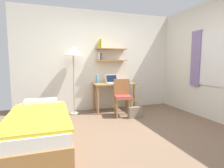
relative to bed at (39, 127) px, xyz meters
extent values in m
plane|color=brown|center=(1.50, -0.26, -0.24)|extent=(5.28, 5.28, 0.00)
cube|color=silver|center=(1.50, 1.76, 1.06)|extent=(4.40, 0.05, 2.60)
cube|color=#9E703D|center=(1.74, 1.63, 1.08)|extent=(0.82, 0.22, 0.02)
cube|color=silver|center=(1.41, 1.66, 1.19)|extent=(0.04, 0.13, 0.20)
cube|color=#333338|center=(1.45, 1.67, 1.17)|extent=(0.03, 0.12, 0.17)
cube|color=#9E703D|center=(1.74, 1.63, 1.38)|extent=(0.82, 0.22, 0.02)
cube|color=gold|center=(1.41, 1.66, 1.48)|extent=(0.04, 0.13, 0.17)
cube|color=gold|center=(1.45, 1.65, 1.51)|extent=(0.02, 0.16, 0.23)
cube|color=silver|center=(3.49, -0.05, 1.11)|extent=(0.02, 0.86, 1.19)
cube|color=white|center=(3.49, -0.05, 1.11)|extent=(0.01, 0.80, 1.13)
cube|color=gray|center=(3.46, 0.49, 1.11)|extent=(0.03, 0.28, 1.29)
cube|color=#9E703D|center=(0.00, -0.01, -0.10)|extent=(0.86, 1.96, 0.28)
cube|color=silver|center=(0.00, -0.01, 0.12)|extent=(0.82, 1.91, 0.16)
cube|color=gold|center=(0.00, -0.13, 0.22)|extent=(0.87, 1.61, 0.04)
cube|color=white|center=(0.00, 0.76, 0.25)|extent=(0.60, 0.28, 0.10)
cube|color=#9E703D|center=(1.74, 1.44, 0.48)|extent=(1.05, 0.56, 0.03)
cylinder|color=#9E703D|center=(1.26, 1.21, 0.11)|extent=(0.06, 0.06, 0.70)
cylinder|color=#9E703D|center=(2.22, 1.21, 0.11)|extent=(0.06, 0.06, 0.70)
cylinder|color=#9E703D|center=(1.26, 1.67, 0.11)|extent=(0.06, 0.06, 0.70)
cylinder|color=#9E703D|center=(2.22, 1.67, 0.11)|extent=(0.06, 0.06, 0.70)
cube|color=#9E703D|center=(1.78, 0.88, 0.20)|extent=(0.46, 0.45, 0.03)
cube|color=#B23838|center=(1.78, 0.88, 0.23)|extent=(0.43, 0.41, 0.04)
cube|color=#9E703D|center=(1.81, 1.05, 0.44)|extent=(0.38, 0.10, 0.38)
cylinder|color=#9E703D|center=(1.59, 0.76, -0.03)|extent=(0.04, 0.04, 0.43)
cylinder|color=#9E703D|center=(1.91, 0.70, -0.03)|extent=(0.04, 0.04, 0.43)
cylinder|color=#9E703D|center=(1.64, 1.06, -0.03)|extent=(0.04, 0.04, 0.43)
cylinder|color=#9E703D|center=(1.97, 1.00, -0.03)|extent=(0.04, 0.04, 0.43)
cylinder|color=#B2A893|center=(0.73, 1.46, -0.23)|extent=(0.24, 0.24, 0.02)
cylinder|color=#B2A893|center=(0.73, 1.46, 0.48)|extent=(0.03, 0.03, 1.40)
cone|color=silver|center=(0.73, 1.46, 1.29)|extent=(0.42, 0.42, 0.22)
cube|color=#B7BABF|center=(1.70, 1.42, 0.50)|extent=(0.32, 0.23, 0.01)
cube|color=#B7BABF|center=(1.70, 1.50, 0.61)|extent=(0.31, 0.07, 0.21)
cube|color=black|center=(1.70, 1.49, 0.60)|extent=(0.28, 0.06, 0.17)
cylinder|color=#4C99DB|center=(1.32, 1.50, 0.59)|extent=(0.06, 0.06, 0.20)
cube|color=#3384C6|center=(2.07, 1.38, 0.51)|extent=(0.16, 0.21, 0.03)
cube|color=#D13D38|center=(2.07, 1.38, 0.54)|extent=(0.16, 0.24, 0.03)
cube|color=gray|center=(2.01, 0.69, -0.11)|extent=(0.33, 0.12, 0.25)
torus|color=gray|center=(2.01, 0.69, 0.06)|extent=(0.23, 0.02, 0.23)
camera|label=1|loc=(0.21, -3.00, 1.00)|focal=29.21mm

